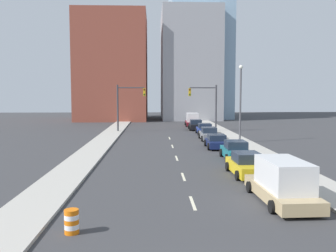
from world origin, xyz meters
name	(u,v)px	position (x,y,z in m)	size (l,w,h in m)	color
sidewalk_left	(116,129)	(-7.64, 48.68, 0.08)	(2.69, 97.36, 0.16)	#ADA89E
sidewalk_right	(215,128)	(7.64, 48.68, 0.08)	(2.69, 97.36, 0.16)	#ADA89E
lane_stripe_at_9m	(193,203)	(0.00, 9.42, 0.00)	(0.16, 2.40, 0.01)	beige
lane_stripe_at_15m	(183,177)	(0.00, 15.30, 0.00)	(0.16, 2.40, 0.01)	beige
lane_stripe_at_22m	(177,158)	(0.00, 22.35, 0.00)	(0.16, 2.40, 0.01)	beige
lane_stripe_at_29m	(172,146)	(0.00, 29.47, 0.00)	(0.16, 2.40, 0.01)	beige
lane_stripe_at_37m	(170,138)	(0.00, 36.52, 0.00)	(0.16, 2.40, 0.01)	beige
building_brick_left	(113,68)	(-10.34, 70.07, 10.80)	(14.00, 16.00, 21.61)	brown
building_office_center	(189,66)	(5.83, 74.07, 11.41)	(12.00, 20.00, 22.82)	#99999E
building_glass_right	(198,40)	(8.39, 78.07, 17.63)	(13.00, 20.00, 35.26)	#8CADC6
traffic_signal_left	(125,102)	(-5.89, 44.07, 4.26)	(4.04, 0.35, 6.65)	#38383D
traffic_signal_right	(208,102)	(5.85, 44.07, 4.26)	(4.04, 0.35, 6.65)	#38383D
traffic_barrel	(72,222)	(-5.11, 5.56, 0.47)	(0.56, 0.56, 0.95)	orange
street_lamp	(240,98)	(7.62, 32.13, 4.93)	(0.44, 0.44, 8.52)	#4C4C51
box_truck_tan	(282,182)	(4.46, 9.34, 1.02)	(2.51, 5.93, 2.18)	tan
sedan_yellow	(247,165)	(4.24, 15.60, 0.69)	(2.21, 4.66, 1.53)	gold
sedan_teal	(236,151)	(4.83, 21.61, 0.70)	(2.18, 4.53, 1.54)	#196B75
sedan_navy	(217,142)	(4.34, 28.05, 0.63)	(2.22, 4.50, 1.36)	#141E47
sedan_gray	(209,134)	(4.56, 34.77, 0.67)	(2.18, 4.78, 1.48)	slate
sedan_blue	(205,129)	(4.89, 40.84, 0.66)	(2.18, 4.27, 1.45)	navy
sedan_black	(196,125)	(4.41, 47.02, 0.70)	(2.26, 4.58, 1.53)	black
box_truck_maroon	(192,120)	(4.56, 53.63, 1.02)	(2.56, 5.81, 2.18)	maroon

